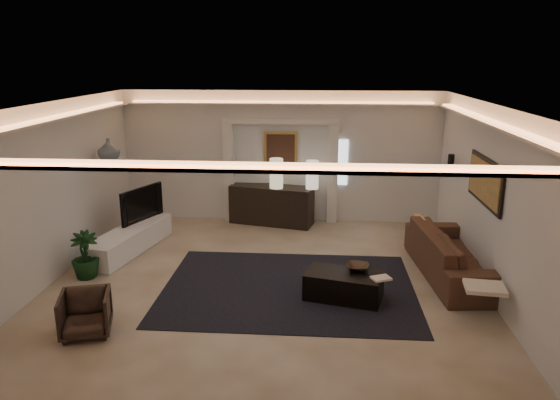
# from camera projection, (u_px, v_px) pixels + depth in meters

# --- Properties ---
(floor) EXTENTS (7.00, 7.00, 0.00)m
(floor) POSITION_uv_depth(u_px,v_px,m) (265.00, 282.00, 8.72)
(floor) COLOR beige
(floor) RESTS_ON ground
(ceiling) EXTENTS (7.00, 7.00, 0.00)m
(ceiling) POSITION_uv_depth(u_px,v_px,m) (264.00, 105.00, 7.96)
(ceiling) COLOR white
(ceiling) RESTS_ON ground
(wall_back) EXTENTS (7.00, 0.00, 7.00)m
(wall_back) POSITION_uv_depth(u_px,v_px,m) (281.00, 157.00, 11.70)
(wall_back) COLOR silver
(wall_back) RESTS_ON ground
(wall_front) EXTENTS (7.00, 0.00, 7.00)m
(wall_front) POSITION_uv_depth(u_px,v_px,m) (226.00, 293.00, 4.97)
(wall_front) COLOR silver
(wall_front) RESTS_ON ground
(wall_left) EXTENTS (0.00, 7.00, 7.00)m
(wall_left) POSITION_uv_depth(u_px,v_px,m) (51.00, 193.00, 8.59)
(wall_left) COLOR silver
(wall_left) RESTS_ON ground
(wall_right) EXTENTS (0.00, 7.00, 7.00)m
(wall_right) POSITION_uv_depth(u_px,v_px,m) (492.00, 202.00, 8.08)
(wall_right) COLOR silver
(wall_right) RESTS_ON ground
(cove_soffit) EXTENTS (7.00, 7.00, 0.04)m
(cove_soffit) POSITION_uv_depth(u_px,v_px,m) (264.00, 123.00, 8.03)
(cove_soffit) COLOR silver
(cove_soffit) RESTS_ON ceiling
(daylight_slit) EXTENTS (0.25, 0.03, 1.00)m
(daylight_slit) POSITION_uv_depth(u_px,v_px,m) (342.00, 162.00, 11.61)
(daylight_slit) COLOR white
(daylight_slit) RESTS_ON wall_back
(area_rug) EXTENTS (4.00, 3.00, 0.01)m
(area_rug) POSITION_uv_depth(u_px,v_px,m) (289.00, 288.00, 8.49)
(area_rug) COLOR black
(area_rug) RESTS_ON ground
(pilaster_left) EXTENTS (0.22, 0.20, 2.20)m
(pilaster_left) POSITION_uv_depth(u_px,v_px,m) (229.00, 173.00, 11.78)
(pilaster_left) COLOR silver
(pilaster_left) RESTS_ON ground
(pilaster_right) EXTENTS (0.22, 0.20, 2.20)m
(pilaster_right) POSITION_uv_depth(u_px,v_px,m) (333.00, 174.00, 11.62)
(pilaster_right) COLOR silver
(pilaster_right) RESTS_ON ground
(alcove_header) EXTENTS (2.52, 0.20, 0.12)m
(alcove_header) POSITION_uv_depth(u_px,v_px,m) (280.00, 121.00, 11.40)
(alcove_header) COLOR silver
(alcove_header) RESTS_ON wall_back
(painting_frame) EXTENTS (0.74, 0.04, 0.74)m
(painting_frame) POSITION_uv_depth(u_px,v_px,m) (281.00, 148.00, 11.62)
(painting_frame) COLOR tan
(painting_frame) RESTS_ON wall_back
(painting_canvas) EXTENTS (0.62, 0.02, 0.62)m
(painting_canvas) POSITION_uv_depth(u_px,v_px,m) (281.00, 148.00, 11.60)
(painting_canvas) COLOR #4C2D1E
(painting_canvas) RESTS_ON wall_back
(art_panel_frame) EXTENTS (0.04, 1.64, 0.74)m
(art_panel_frame) POSITION_uv_depth(u_px,v_px,m) (486.00, 181.00, 8.31)
(art_panel_frame) COLOR black
(art_panel_frame) RESTS_ON wall_right
(art_panel_gold) EXTENTS (0.02, 1.50, 0.62)m
(art_panel_gold) POSITION_uv_depth(u_px,v_px,m) (484.00, 181.00, 8.31)
(art_panel_gold) COLOR tan
(art_panel_gold) RESTS_ON wall_right
(wall_sconce) EXTENTS (0.12, 0.12, 0.22)m
(wall_sconce) POSITION_uv_depth(u_px,v_px,m) (451.00, 160.00, 10.15)
(wall_sconce) COLOR black
(wall_sconce) RESTS_ON wall_right
(wall_niche) EXTENTS (0.10, 0.55, 0.04)m
(wall_niche) POSITION_uv_depth(u_px,v_px,m) (89.00, 164.00, 9.88)
(wall_niche) COLOR silver
(wall_niche) RESTS_ON wall_left
(console) EXTENTS (1.90, 0.98, 0.91)m
(console) POSITION_uv_depth(u_px,v_px,m) (272.00, 206.00, 11.69)
(console) COLOR black
(console) RESTS_ON ground
(lamp_left) EXTENTS (0.38, 0.38, 0.64)m
(lamp_left) POSITION_uv_depth(u_px,v_px,m) (276.00, 177.00, 11.37)
(lamp_left) COLOR beige
(lamp_left) RESTS_ON console
(lamp_right) EXTENTS (0.27, 0.27, 0.61)m
(lamp_right) POSITION_uv_depth(u_px,v_px,m) (312.00, 178.00, 11.32)
(lamp_right) COLOR beige
(lamp_right) RESTS_ON console
(media_ledge) EXTENTS (1.03, 2.37, 0.43)m
(media_ledge) POSITION_uv_depth(u_px,v_px,m) (130.00, 240.00, 10.06)
(media_ledge) COLOR white
(media_ledge) RESTS_ON ground
(tv) EXTENTS (1.13, 0.59, 0.67)m
(tv) POSITION_uv_depth(u_px,v_px,m) (138.00, 203.00, 10.52)
(tv) COLOR black
(tv) RESTS_ON media_ledge
(figurine) EXTENTS (0.15, 0.15, 0.39)m
(figurine) POSITION_uv_depth(u_px,v_px,m) (146.00, 203.00, 11.07)
(figurine) COLOR #2F241A
(figurine) RESTS_ON media_ledge
(ginger_jar) EXTENTS (0.43, 0.43, 0.43)m
(ginger_jar) POSITION_uv_depth(u_px,v_px,m) (109.00, 150.00, 10.04)
(ginger_jar) COLOR slate
(ginger_jar) RESTS_ON wall_niche
(plant) EXTENTS (0.61, 0.61, 0.79)m
(plant) POSITION_uv_depth(u_px,v_px,m) (85.00, 255.00, 8.81)
(plant) COLOR black
(plant) RESTS_ON ground
(sofa) EXTENTS (2.71, 1.26, 0.77)m
(sofa) POSITION_uv_depth(u_px,v_px,m) (454.00, 254.00, 8.89)
(sofa) COLOR #3E2B19
(sofa) RESTS_ON ground
(throw_blanket) EXTENTS (0.58, 0.49, 0.06)m
(throw_blanket) POSITION_uv_depth(u_px,v_px,m) (485.00, 288.00, 7.21)
(throw_blanket) COLOR silver
(throw_blanket) RESTS_ON sofa
(throw_pillow) EXTENTS (0.17, 0.41, 0.40)m
(throw_pillow) POSITION_uv_depth(u_px,v_px,m) (419.00, 227.00, 9.77)
(throw_pillow) COLOR tan
(throw_pillow) RESTS_ON sofa
(coffee_table) EXTENTS (1.26, 0.89, 0.43)m
(coffee_table) POSITION_uv_depth(u_px,v_px,m) (344.00, 286.00, 8.09)
(coffee_table) COLOR black
(coffee_table) RESTS_ON ground
(bowl) EXTENTS (0.40, 0.40, 0.09)m
(bowl) POSITION_uv_depth(u_px,v_px,m) (358.00, 267.00, 8.16)
(bowl) COLOR #3E2A1C
(bowl) RESTS_ON coffee_table
(magazine) EXTENTS (0.33, 0.29, 0.03)m
(magazine) POSITION_uv_depth(u_px,v_px,m) (381.00, 279.00, 7.81)
(magazine) COLOR beige
(magazine) RESTS_ON coffee_table
(armchair) EXTENTS (0.79, 0.80, 0.59)m
(armchair) POSITION_uv_depth(u_px,v_px,m) (85.00, 314.00, 7.02)
(armchair) COLOR black
(armchair) RESTS_ON ground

